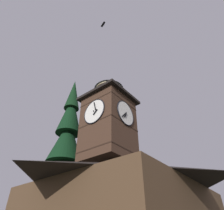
% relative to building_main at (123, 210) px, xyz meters
% --- Properties ---
extents(building_main, '(12.08, 10.97, 6.74)m').
position_rel_building_main_xyz_m(building_main, '(0.00, 0.00, 0.00)').
color(building_main, '#4F3824').
rests_on(building_main, ground_plane).
extents(clock_tower, '(4.41, 4.41, 8.72)m').
position_rel_building_main_xyz_m(clock_tower, '(0.57, -0.95, 7.22)').
color(clock_tower, '#422B1E').
rests_on(clock_tower, building_main).
extents(pine_tree_behind, '(5.26, 5.26, 18.08)m').
position_rel_building_main_xyz_m(pine_tree_behind, '(0.93, -6.14, 3.93)').
color(pine_tree_behind, '#473323').
rests_on(pine_tree_behind, ground_plane).
extents(moon, '(1.46, 1.46, 1.46)m').
position_rel_building_main_xyz_m(moon, '(-11.35, -30.35, 11.70)').
color(moon, silver).
extents(flying_bird_high, '(0.33, 0.58, 0.13)m').
position_rel_building_main_xyz_m(flying_bird_high, '(5.15, 2.18, 13.58)').
color(flying_bird_high, black).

